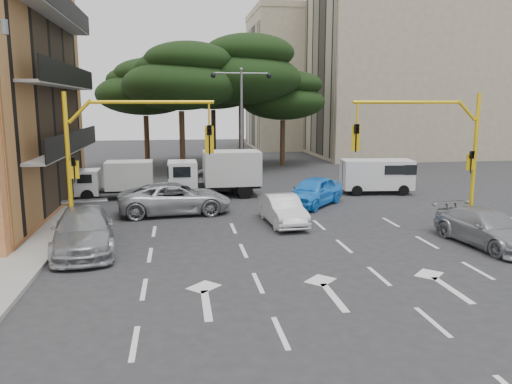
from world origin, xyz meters
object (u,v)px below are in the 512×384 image
(car_silver_wagon, at_px, (84,231))
(street_lamp_center, at_px, (241,105))
(car_blue_compact, at_px, (313,191))
(van_white, at_px, (377,176))
(box_truck_a, at_px, (116,180))
(car_white_hatch, at_px, (283,210))
(signal_mast_right, at_px, (438,142))
(signal_mast_left, at_px, (115,146))
(car_silver_cross_a, at_px, (175,198))
(car_silver_cross_b, at_px, (217,180))
(box_truck_b, at_px, (215,174))
(car_silver_parked, at_px, (487,228))

(car_silver_wagon, bearing_deg, street_lamp_center, 54.07)
(street_lamp_center, distance_m, car_blue_compact, 9.79)
(car_blue_compact, bearing_deg, street_lamp_center, 151.20)
(van_white, height_order, box_truck_a, box_truck_a)
(street_lamp_center, xyz_separation_m, box_truck_a, (-8.04, -4.31, -4.32))
(car_white_hatch, height_order, van_white, van_white)
(signal_mast_right, relative_size, van_white, 1.40)
(signal_mast_left, bearing_deg, car_silver_cross_a, 65.83)
(car_silver_wagon, bearing_deg, car_white_hatch, 11.70)
(signal_mast_right, bearing_deg, car_white_hatch, 162.94)
(street_lamp_center, height_order, car_silver_cross_b, street_lamp_center)
(car_blue_compact, bearing_deg, car_silver_wagon, -106.22)
(signal_mast_right, relative_size, signal_mast_left, 1.00)
(signal_mast_right, bearing_deg, car_silver_cross_a, 156.21)
(car_white_hatch, bearing_deg, signal_mast_right, -20.97)
(car_silver_wagon, xyz_separation_m, box_truck_b, (5.81, 10.51, 0.58))
(car_silver_cross_a, relative_size, van_white, 1.33)
(signal_mast_right, relative_size, car_silver_parked, 1.23)
(signal_mast_left, distance_m, car_white_hatch, 8.10)
(car_silver_wagon, distance_m, van_white, 18.73)
(signal_mast_left, relative_size, car_silver_cross_a, 1.06)
(car_silver_wagon, bearing_deg, signal_mast_left, 32.09)
(car_blue_compact, bearing_deg, car_silver_cross_b, 175.29)
(car_silver_cross_b, xyz_separation_m, car_silver_parked, (9.60, -13.74, -0.05))
(car_white_hatch, bearing_deg, box_truck_a, 133.53)
(signal_mast_left, height_order, car_silver_wagon, signal_mast_left)
(car_silver_parked, height_order, box_truck_b, box_truck_b)
(box_truck_a, bearing_deg, street_lamp_center, -63.02)
(car_blue_compact, height_order, car_silver_cross_b, car_blue_compact)
(street_lamp_center, height_order, car_blue_compact, street_lamp_center)
(signal_mast_right, xyz_separation_m, car_silver_parked, (0.80, -2.73, -3.18))
(signal_mast_right, xyz_separation_m, car_silver_cross_b, (-8.80, 11.01, -3.12))
(car_white_hatch, bearing_deg, van_white, 39.41)
(car_white_hatch, distance_m, van_white, 10.26)
(signal_mast_right, height_order, car_silver_cross_b, signal_mast_right)
(signal_mast_left, relative_size, car_blue_compact, 1.30)
(car_blue_compact, height_order, car_silver_wagon, car_blue_compact)
(signal_mast_right, relative_size, street_lamp_center, 0.77)
(car_blue_compact, relative_size, car_silver_parked, 0.95)
(car_silver_parked, bearing_deg, car_blue_compact, 111.06)
(car_silver_cross_b, bearing_deg, car_blue_compact, -123.59)
(car_silver_cross_a, xyz_separation_m, car_silver_parked, (12.16, -7.74, -0.08))
(car_silver_cross_a, bearing_deg, street_lamp_center, -31.87)
(box_truck_a, bearing_deg, car_white_hatch, -133.79)
(signal_mast_right, relative_size, car_silver_cross_a, 1.06)
(car_silver_parked, height_order, van_white, van_white)
(street_lamp_center, relative_size, van_white, 1.81)
(street_lamp_center, height_order, car_silver_wagon, street_lamp_center)
(car_silver_wagon, relative_size, car_silver_parked, 1.11)
(signal_mast_right, distance_m, van_white, 9.49)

